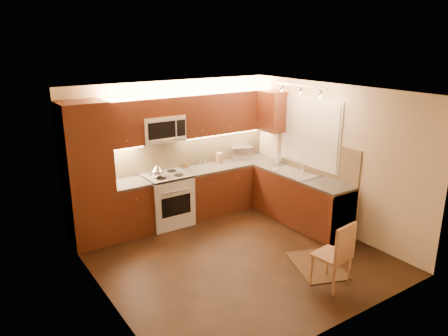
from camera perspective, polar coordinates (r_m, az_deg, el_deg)
floor at (r=6.72m, az=1.59°, el=-11.61°), size 4.00×4.00×0.01m
ceiling at (r=5.95m, az=1.78°, el=10.06°), size 4.00×4.00×0.01m
wall_back at (r=7.87m, az=-6.81°, el=2.36°), size 4.00×0.01×2.50m
wall_front at (r=4.85m, az=15.65°, el=-7.56°), size 4.00×0.01×2.50m
wall_left at (r=5.38m, az=-16.00°, el=-5.12°), size 0.01×4.00×2.50m
wall_right at (r=7.52m, az=14.19°, el=1.27°), size 0.01×4.00×2.50m
pantry at (r=7.05m, az=-17.63°, el=-0.89°), size 0.70×0.60×2.30m
base_cab_back_left at (r=7.48m, az=-12.30°, el=-5.31°), size 0.62×0.60×0.86m
counter_back_left at (r=7.33m, az=-12.52°, el=-2.05°), size 0.62×0.60×0.04m
base_cab_back_right at (r=8.37m, az=0.67°, el=-2.49°), size 1.92×0.60×0.86m
counter_back_right at (r=8.23m, az=0.68°, el=0.46°), size 1.92×0.60×0.04m
base_cab_right at (r=7.83m, az=10.11°, el=-4.18°), size 0.60×2.00×0.86m
counter_right at (r=7.68m, az=10.28°, el=-1.04°), size 0.60×2.00×0.04m
dishwasher at (r=7.38m, az=13.87°, el=-5.75°), size 0.58×0.60×0.84m
backsplash_back at (r=8.03m, az=-4.55°, el=2.36°), size 3.30×0.02×0.60m
backsplash_right at (r=7.79m, az=11.94°, el=1.57°), size 0.02×2.00×0.60m
upper_cab_back_left at (r=7.19m, az=-13.39°, el=5.75°), size 0.62×0.35×0.75m
upper_cab_back_right at (r=8.11m, az=0.20°, el=7.43°), size 1.92×0.35×0.75m
upper_cab_bridge at (r=7.42m, az=-8.49°, el=8.08°), size 0.76×0.35×0.31m
upper_cab_right_corner at (r=8.25m, az=6.43°, el=7.48°), size 0.35×0.50×0.75m
stove at (r=7.71m, az=-7.48°, el=-4.15°), size 0.76×0.65×0.92m
microwave at (r=7.47m, az=-8.32°, el=5.22°), size 0.76×0.38×0.44m
window_frame at (r=7.79m, az=11.31°, el=4.65°), size 0.03×1.44×1.24m
window_blinds at (r=7.78m, az=11.20°, el=4.64°), size 0.02×1.36×1.16m
sink at (r=7.75m, az=9.55°, el=-0.09°), size 0.52×0.86×0.15m
faucet at (r=7.85m, az=10.54°, el=0.65°), size 0.20×0.04×0.30m
track_light_bar at (r=7.25m, az=10.07°, el=10.72°), size 0.04×1.20×0.03m
kettle at (r=7.38m, az=-8.88°, el=-0.41°), size 0.25×0.25×0.24m
toaster_oven at (r=8.55m, az=2.28°, el=2.08°), size 0.50×0.44×0.25m
knife_block at (r=8.26m, az=-0.62°, el=1.37°), size 0.10×0.15×0.20m
spice_jar_a at (r=8.15m, az=-3.16°, el=0.74°), size 0.05×0.05×0.09m
spice_jar_b at (r=8.00m, az=-5.18°, el=0.40°), size 0.06×0.06×0.09m
spice_jar_c at (r=8.20m, az=-2.53°, el=0.87°), size 0.05×0.05×0.09m
spice_jar_d at (r=7.97m, az=-4.86°, el=0.35°), size 0.06×0.06×0.10m
soap_bottle at (r=8.32m, az=7.17°, el=1.34°), size 0.10×0.10×0.20m
rug at (r=6.61m, az=12.23°, el=-12.49°), size 0.92×1.11×0.01m
dining_chair at (r=5.97m, az=14.09°, el=-10.98°), size 0.46×0.46×0.93m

